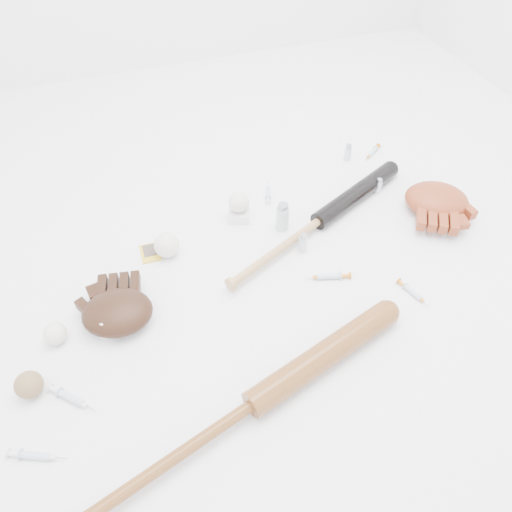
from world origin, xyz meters
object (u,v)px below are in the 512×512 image
object	(u,v)px
pedestal	(239,214)
glove_dark	(117,312)
bat_dark	(319,221)
bat_wood	(254,404)

from	to	relation	value
pedestal	glove_dark	bearing A→B (deg)	-146.41
glove_dark	pedestal	size ratio (longest dim) A/B	3.43
bat_dark	glove_dark	distance (m)	0.74
bat_dark	glove_dark	xyz separation A→B (m)	(-0.72, -0.18, 0.01)
bat_dark	bat_wood	xyz separation A→B (m)	(-0.44, -0.57, 0.00)
bat_wood	bat_dark	bearing A→B (deg)	35.36
glove_dark	bat_dark	bearing A→B (deg)	24.47
bat_dark	glove_dark	bearing A→B (deg)	168.76
glove_dark	pedestal	xyz separation A→B (m)	(0.47, 0.31, -0.02)
bat_wood	pedestal	bearing A→B (deg)	57.73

